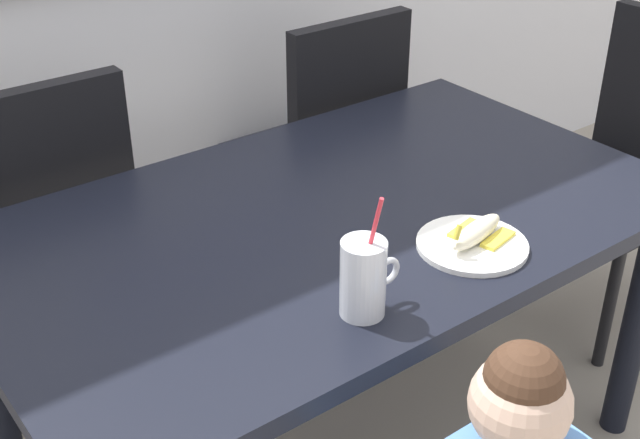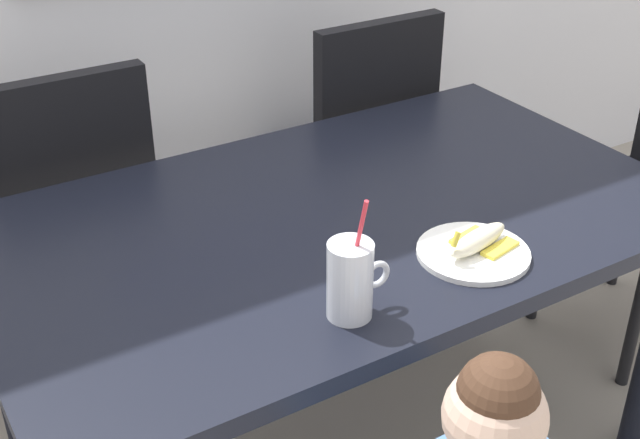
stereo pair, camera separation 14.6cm
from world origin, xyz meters
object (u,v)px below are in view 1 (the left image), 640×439
dining_table (331,248)px  snack_plate (472,245)px  dining_chair_left (45,223)px  milk_cup (364,282)px  peeled_banana (477,232)px  dining_chair_right (326,141)px  dining_chair_far (631,157)px

dining_table → snack_plate: bearing=-63.7°
dining_chair_left → milk_cup: bearing=103.3°
peeled_banana → dining_chair_right: bearing=70.7°
dining_chair_left → dining_chair_right: (0.91, -0.03, 0.00)m
dining_chair_far → milk_cup: bearing=-76.2°
dining_chair_right → dining_table: bearing=53.5°
dining_table → milk_cup: 0.41m
dining_chair_far → snack_plate: dining_chair_far is taller
dining_chair_far → peeled_banana: size_ratio=5.47×
dining_chair_far → milk_cup: milk_cup is taller
peeled_banana → dining_chair_far: bearing=16.1°
dining_chair_right → dining_chair_far: bearing=135.7°
dining_chair_right → milk_cup: milk_cup is taller
dining_chair_left → peeled_banana: bearing=120.5°
dining_chair_left → dining_chair_far: (1.58, -0.69, 0.00)m
dining_chair_right → peeled_banana: (-0.33, -0.95, 0.23)m
dining_chair_left → milk_cup: size_ratio=3.84×
dining_table → snack_plate: size_ratio=6.77×
dining_chair_right → milk_cup: bearing=55.9°
dining_chair_right → dining_chair_far: same height
peeled_banana → milk_cup: bearing=-173.3°
milk_cup → peeled_banana: size_ratio=1.43×
dining_chair_right → peeled_banana: bearing=70.7°
milk_cup → dining_chair_right: bearing=55.9°
dining_table → dining_chair_far: dining_chair_far is taller
dining_chair_right → peeled_banana: dining_chair_right is taller
milk_cup → snack_plate: size_ratio=1.09×
dining_chair_left → dining_chair_right: same height
milk_cup → snack_plate: milk_cup is taller
dining_chair_left → dining_chair_right: 0.91m
dining_chair_left → snack_plate: size_ratio=4.17×
dining_chair_far → snack_plate: 1.08m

